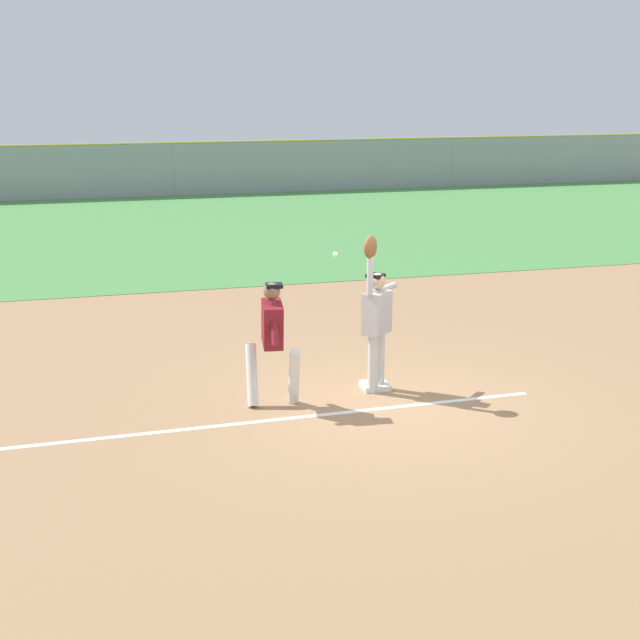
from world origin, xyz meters
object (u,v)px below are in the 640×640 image
(parked_car_silver, at_px, (356,164))
(runner, at_px, (272,335))
(fielder, at_px, (376,315))
(baseball, at_px, (335,254))
(parked_car_green, at_px, (18,172))
(first_base, at_px, (375,386))
(parked_car_red, at_px, (151,170))
(parked_car_tan, at_px, (239,166))

(parked_car_silver, bearing_deg, runner, -105.27)
(fielder, distance_m, baseball, 1.03)
(fielder, height_order, parked_car_green, fielder)
(parked_car_green, bearing_deg, fielder, -75.02)
(runner, xyz_separation_m, baseball, (1.01, 0.47, 0.97))
(runner, bearing_deg, parked_car_green, 106.02)
(first_base, xyz_separation_m, runner, (-1.57, -0.29, 0.96))
(parked_car_silver, bearing_deg, fielder, -102.49)
(baseball, bearing_deg, parked_car_green, 101.16)
(parked_car_red, distance_m, parked_car_silver, 8.97)
(parked_car_red, bearing_deg, parked_car_silver, -0.95)
(parked_car_green, bearing_deg, parked_car_red, -1.64)
(fielder, relative_size, baseball, 30.81)
(parked_car_tan, bearing_deg, parked_car_green, 176.95)
(fielder, bearing_deg, baseball, 19.68)
(baseball, height_order, parked_car_red, baseball)
(parked_car_green, height_order, parked_car_tan, same)
(fielder, xyz_separation_m, parked_car_green, (-5.80, 27.00, -0.45))
(fielder, bearing_deg, first_base, -60.99)
(parked_car_green, xyz_separation_m, parked_car_red, (5.21, -0.41, 0.00))
(baseball, height_order, parked_car_green, baseball)
(runner, bearing_deg, baseball, 31.76)
(parked_car_green, distance_m, parked_car_silver, 14.16)
(first_base, bearing_deg, parked_car_red, 91.34)
(parked_car_silver, bearing_deg, baseball, -103.66)
(parked_car_silver, bearing_deg, parked_car_red, -172.11)
(first_base, relative_size, runner, 0.22)
(fielder, xyz_separation_m, runner, (-1.54, -0.20, -0.12))
(parked_car_green, distance_m, parked_car_tan, 8.95)
(runner, distance_m, parked_car_tan, 27.82)
(fielder, relative_size, parked_car_red, 0.50)
(baseball, bearing_deg, parked_car_tan, 82.23)
(fielder, xyz_separation_m, parked_car_red, (-0.59, 26.59, -0.45))
(runner, xyz_separation_m, parked_car_tan, (4.69, 27.42, -0.32))
(parked_car_green, bearing_deg, parked_car_silver, 3.24)
(fielder, height_order, parked_car_silver, fielder)
(parked_car_red, height_order, parked_car_tan, same)
(first_base, xyz_separation_m, fielder, (-0.03, -0.09, 1.08))
(parked_car_tan, bearing_deg, parked_car_silver, -5.98)
(first_base, xyz_separation_m, parked_car_silver, (8.34, 27.00, 0.63))
(parked_car_green, height_order, parked_car_red, same)
(first_base, height_order, runner, runner)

